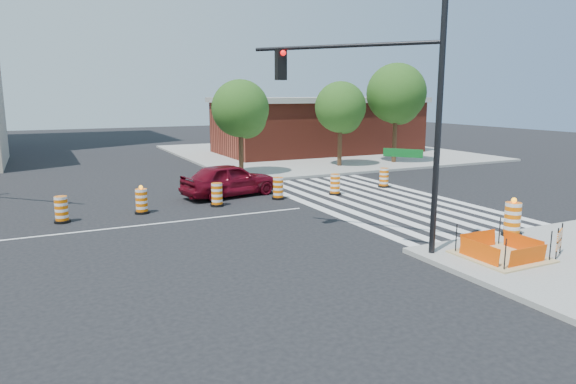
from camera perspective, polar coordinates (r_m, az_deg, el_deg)
name	(u,v)px	position (r m, az deg, el deg)	size (l,w,h in m)	color
ground	(132,226)	(19.99, -16.91, -3.68)	(120.00, 120.00, 0.00)	black
sidewalk_ne	(317,152)	(42.92, 3.29, 4.40)	(22.00, 22.00, 0.15)	gray
crosswalk_east	(375,200)	(24.15, 9.61, -0.89)	(6.75, 13.50, 0.01)	silver
lane_centerline	(132,226)	(19.99, -16.91, -3.66)	(14.00, 0.12, 0.01)	silver
excavation_pit	(501,255)	(16.33, 22.60, -6.45)	(2.20, 2.20, 0.90)	tan
brick_storefront	(318,125)	(42.73, 3.32, 7.39)	(16.50, 8.50, 4.60)	maroon
red_coupe	(230,180)	(24.79, -6.51, 1.37)	(1.90, 4.72, 1.61)	#620816
signal_pole_se	(383,94)	(15.78, 10.52, 10.67)	(3.84, 4.75, 7.90)	black
pit_drum	(512,220)	(18.80, 23.66, -2.86)	(0.66, 0.66, 1.30)	black
barricade	(559,239)	(17.01, 27.92, -4.68)	(0.72, 0.40, 0.93)	#F06505
tree_north_c	(241,112)	(30.44, -5.26, 8.86)	(3.36, 3.36, 5.71)	#382314
tree_north_d	(341,110)	(34.29, 5.87, 9.04)	(3.36, 3.35, 5.69)	#382314
tree_north_e	(396,97)	(36.72, 11.95, 10.32)	(4.10, 4.10, 6.97)	#382314
median_drum_3	(61,210)	(21.41, -23.86, -1.88)	(0.60, 0.60, 1.02)	black
median_drum_4	(142,202)	(21.93, -15.96, -1.05)	(0.60, 0.60, 1.18)	black
median_drum_5	(217,195)	(22.69, -7.90, -0.37)	(0.60, 0.60, 1.02)	black
median_drum_6	(278,189)	(24.00, -1.10, 0.34)	(0.60, 0.60, 1.02)	black
median_drum_7	(335,185)	(25.11, 5.25, 0.76)	(0.60, 0.60, 1.02)	black
median_drum_8	(384,178)	(27.51, 10.61, 1.50)	(0.60, 0.60, 1.02)	black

